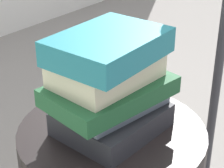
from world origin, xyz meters
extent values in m
cube|color=#28282D|center=(0.00, 0.00, 0.60)|extent=(0.24, 0.21, 0.06)
cube|color=slate|center=(0.01, 0.01, 0.64)|extent=(0.25, 0.20, 0.03)
cube|color=#1E512D|center=(-0.01, 0.00, 0.68)|extent=(0.30, 0.22, 0.04)
cube|color=beige|center=(-0.01, 0.01, 0.73)|extent=(0.24, 0.18, 0.06)
cube|color=#1E727F|center=(-0.01, 0.00, 0.79)|extent=(0.25, 0.18, 0.05)
cylinder|color=#333338|center=(0.54, -0.02, 0.69)|extent=(0.03, 0.03, 1.16)
camera|label=1|loc=(-0.64, -0.50, 1.12)|focal=66.42mm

